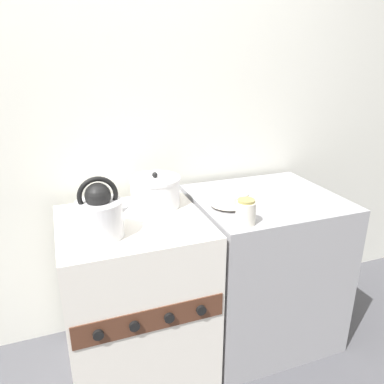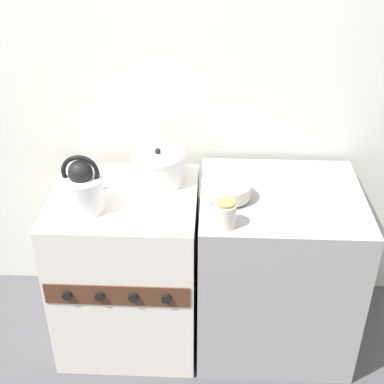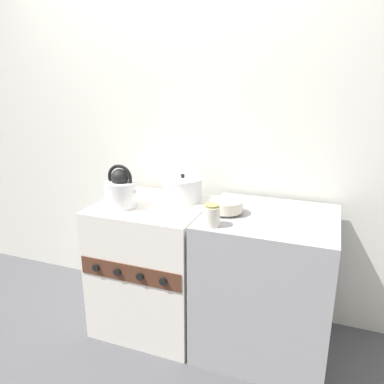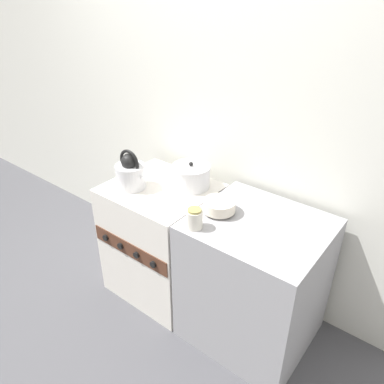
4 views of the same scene
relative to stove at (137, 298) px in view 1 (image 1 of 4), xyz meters
name	(u,v)px [view 1 (image 1 of 4)]	position (x,y,z in m)	size (l,w,h in m)	color
wall_back	(111,119)	(0.00, 0.44, 0.82)	(7.00, 0.06, 2.50)	silver
stove	(137,298)	(0.00, 0.00, 0.00)	(0.68, 0.64, 0.85)	silver
counter	(261,267)	(0.73, 0.03, 0.00)	(0.75, 0.68, 0.86)	#99999E
kettle	(100,214)	(-0.15, -0.11, 0.53)	(0.24, 0.19, 0.26)	silver
cooking_pot	(155,192)	(0.15, 0.14, 0.50)	(0.25, 0.25, 0.18)	silver
enamel_bowl	(229,198)	(0.48, -0.02, 0.48)	(0.19, 0.19, 0.08)	beige
storage_jar	(246,212)	(0.46, -0.23, 0.49)	(0.09, 0.09, 0.12)	silver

